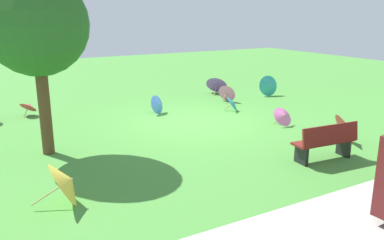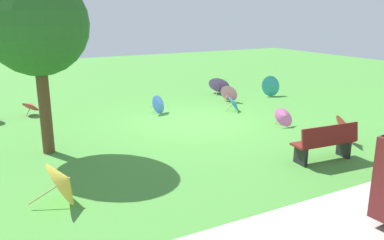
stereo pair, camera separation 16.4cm
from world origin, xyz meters
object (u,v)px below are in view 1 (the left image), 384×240
parasol_pink_1 (228,92)px  parasol_purple_0 (217,84)px  shade_tree (36,26)px  parasol_blue_0 (158,104)px  parasol_red_2 (347,128)px  park_bench (326,142)px  parasol_pink_0 (283,116)px  parasol_yellow_0 (67,182)px  parasol_red_1 (29,106)px  parasol_teal_0 (233,103)px  parasol_teal_1 (269,86)px

parasol_pink_1 → parasol_purple_0: bearing=-107.6°
shade_tree → parasol_blue_0: shade_tree is taller
parasol_red_2 → parasol_pink_1: 5.81m
park_bench → parasol_purple_0: 8.26m
parasol_pink_0 → parasol_purple_0: bearing=-100.8°
parasol_pink_0 → parasol_blue_0: bearing=-50.9°
parasol_purple_0 → parasol_pink_1: bearing=72.4°
parasol_blue_0 → parasol_pink_1: parasol_pink_1 is taller
park_bench → parasol_yellow_0: size_ratio=1.65×
parasol_yellow_0 → parasol_red_2: bearing=179.8°
parasol_blue_0 → parasol_purple_0: bearing=-151.8°
park_bench → parasol_red_1: (5.41, -7.90, -0.13)m
parasol_blue_0 → parasol_teal_0: 2.64m
parasol_teal_1 → parasol_yellow_0: parasol_yellow_0 is taller
shade_tree → parasol_teal_1: shade_tree is taller
parasol_pink_1 → parasol_red_2: bearing=88.5°
parasol_red_1 → parasol_teal_1: bearing=171.2°
shade_tree → parasol_red_1: (-0.14, -4.16, -2.75)m
parasol_purple_0 → parasol_yellow_0: size_ratio=1.17×
parasol_red_1 → parasol_teal_0: bearing=156.1°
parasol_teal_0 → parasol_blue_0: bearing=-20.7°
shade_tree → parasol_red_1: shade_tree is taller
parasol_blue_0 → parasol_teal_0: size_ratio=0.95×
parasol_red_1 → parasol_blue_0: bearing=154.2°
parasol_red_2 → parasol_pink_1: parasol_red_2 is taller
shade_tree → parasol_pink_0: size_ratio=6.56×
parasol_blue_0 → shade_tree: bearing=29.3°
shade_tree → parasol_red_2: shade_tree is taller
shade_tree → parasol_teal_1: (-9.31, -2.74, -2.66)m
parasol_pink_1 → parasol_yellow_0: size_ratio=0.81×
park_bench → parasol_red_1: park_bench is taller
parasol_pink_0 → parasol_teal_0: 2.36m
parasol_teal_0 → parasol_red_1: bearing=-23.9°
shade_tree → parasol_pink_1: (-7.25, -2.76, -2.73)m
parasol_teal_1 → parasol_pink_1: parasol_teal_1 is taller
park_bench → parasol_blue_0: 6.19m
parasol_teal_0 → parasol_red_1: (6.37, -2.82, 0.06)m
parasol_pink_1 → park_bench: bearing=75.4°
park_bench → parasol_teal_0: size_ratio=2.13×
parasol_yellow_0 → parasol_teal_0: bearing=-147.0°
shade_tree → parasol_teal_0: shade_tree is taller
parasol_yellow_0 → parasol_teal_1: bearing=-148.8°
parasol_blue_0 → parasol_yellow_0: 6.79m
parasol_purple_0 → parasol_teal_1: parasol_teal_1 is taller
parasol_teal_0 → parasol_purple_0: size_ratio=0.66×
park_bench → parasol_blue_0: (1.51, -6.01, -0.13)m
parasol_teal_0 → parasol_yellow_0: 8.01m
park_bench → parasol_teal_1: park_bench is taller
parasol_blue_0 → parasol_teal_1: 5.28m
parasol_teal_0 → parasol_purple_0: parasol_purple_0 is taller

